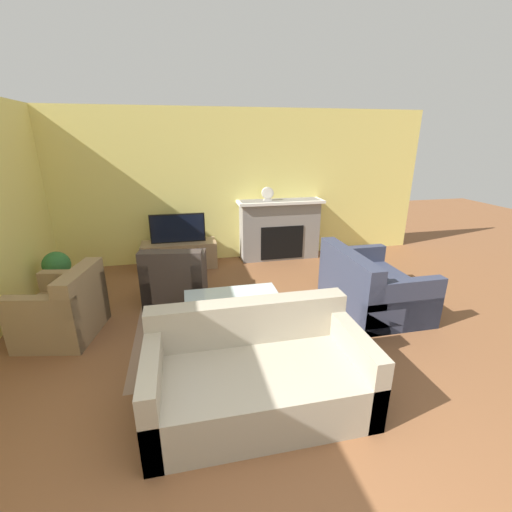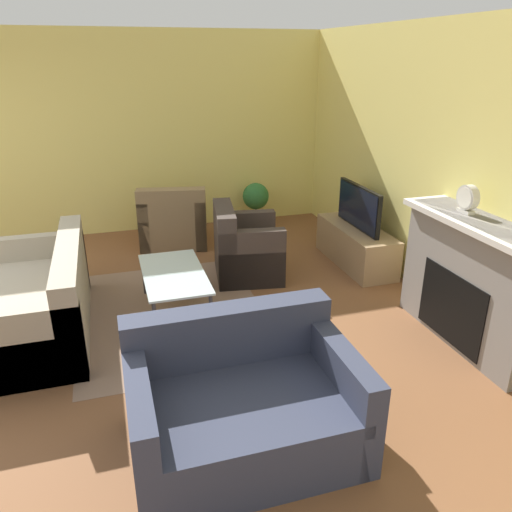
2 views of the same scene
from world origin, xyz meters
TOP-DOWN VIEW (x-y plane):
  - wall_back at (0.00, 5.23)m, footprint 8.30×0.06m
  - area_rug at (0.04, 2.56)m, footprint 2.32×1.78m
  - fireplace at (1.30, 5.00)m, footprint 1.59×0.45m
  - tv_stand at (-0.57, 4.88)m, footprint 1.29×0.47m
  - tv at (-0.57, 4.88)m, footprint 0.94×0.06m
  - couch_sectional at (0.05, 1.35)m, footprint 1.83×1.00m
  - couch_loveseat at (1.94, 2.77)m, footprint 1.00×1.41m
  - armchair_by_window at (-1.90, 2.89)m, footprint 0.91×0.99m
  - armchair_accent at (-0.64, 3.51)m, footprint 0.92×0.84m
  - coffee_table at (0.04, 2.61)m, footprint 1.12×0.58m
  - potted_plant at (-2.33, 4.15)m, footprint 0.38×0.38m
  - mantel_clock at (1.06, 5.00)m, footprint 0.21×0.07m

SIDE VIEW (x-z plane):
  - area_rug at x=0.04m, z-range 0.00..0.00m
  - tv_stand at x=-0.57m, z-range 0.00..0.47m
  - couch_sectional at x=0.05m, z-range -0.13..0.69m
  - couch_loveseat at x=1.94m, z-range -0.12..0.70m
  - armchair_by_window at x=-1.90m, z-range -0.11..0.71m
  - armchair_accent at x=-0.64m, z-range -0.10..0.72m
  - coffee_table at x=0.04m, z-range 0.18..0.61m
  - potted_plant at x=-2.33m, z-range 0.08..0.72m
  - fireplace at x=1.30m, z-range 0.03..1.14m
  - tv at x=-0.57m, z-range 0.47..0.97m
  - mantel_clock at x=1.06m, z-range 1.12..1.36m
  - wall_back at x=0.00m, z-range 0.00..2.70m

